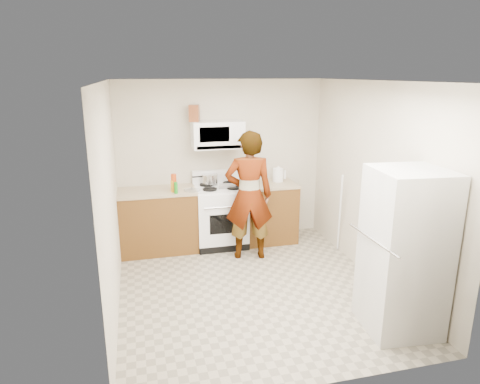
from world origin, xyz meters
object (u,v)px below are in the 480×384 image
object	(u,v)px
kettle	(278,175)
saucepan	(210,179)
fridge	(404,252)
microwave	(218,135)
gas_range	(220,215)
person	(249,196)

from	to	relation	value
kettle	saucepan	distance (m)	1.08
fridge	saucepan	bearing A→B (deg)	123.10
microwave	kettle	world-z (taller)	microwave
saucepan	microwave	bearing A→B (deg)	-14.44
gas_range	saucepan	xyz separation A→B (m)	(-0.13, 0.16, 0.54)
fridge	person	bearing A→B (deg)	121.80
fridge	kettle	world-z (taller)	fridge
microwave	kettle	distance (m)	1.16
gas_range	person	distance (m)	0.76
gas_range	person	world-z (taller)	person
person	kettle	distance (m)	0.92
person	fridge	bearing A→B (deg)	126.22
saucepan	person	bearing A→B (deg)	-58.51
gas_range	kettle	xyz separation A→B (m)	(0.95, 0.10, 0.55)
gas_range	person	size ratio (longest dim) A/B	0.61
kettle	saucepan	size ratio (longest dim) A/B	0.83
microwave	kettle	xyz separation A→B (m)	(0.95, -0.03, -0.66)
gas_range	kettle	distance (m)	1.11
person	saucepan	bearing A→B (deg)	-48.79
microwave	person	size ratio (longest dim) A/B	0.41
person	kettle	world-z (taller)	person
gas_range	kettle	bearing A→B (deg)	5.72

